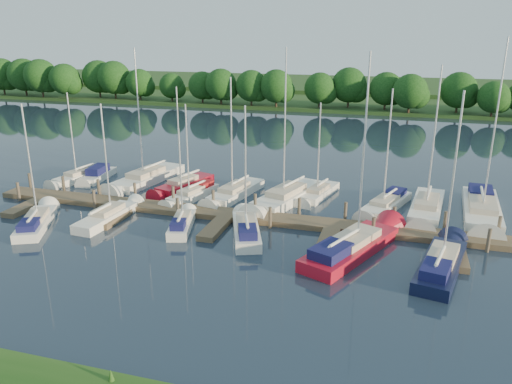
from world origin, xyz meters
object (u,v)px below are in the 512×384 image
(dock, at_px, (226,218))
(sailboat_n_5, at_px, (234,194))
(sailboat_s_2, at_px, (182,224))
(motorboat, at_px, (97,176))
(sailboat_n_0, at_px, (79,178))

(dock, height_order, sailboat_n_5, sailboat_n_5)
(dock, relative_size, sailboat_s_2, 5.33)
(motorboat, distance_m, sailboat_n_5, 14.26)
(motorboat, height_order, sailboat_s_2, sailboat_s_2)
(sailboat_n_0, distance_m, sailboat_s_2, 16.70)
(sailboat_n_0, height_order, sailboat_n_5, sailboat_n_5)
(motorboat, bearing_deg, sailboat_s_2, 138.70)
(motorboat, bearing_deg, dock, 150.35)
(dock, bearing_deg, sailboat_n_0, 160.59)
(sailboat_n_0, bearing_deg, motorboat, -143.72)
(sailboat_s_2, bearing_deg, dock, 29.73)
(dock, relative_size, motorboat, 7.24)
(sailboat_n_5, bearing_deg, motorboat, 5.48)
(sailboat_n_5, height_order, sailboat_s_2, sailboat_n_5)
(dock, xyz_separation_m, sailboat_n_5, (-1.15, 5.33, 0.07))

